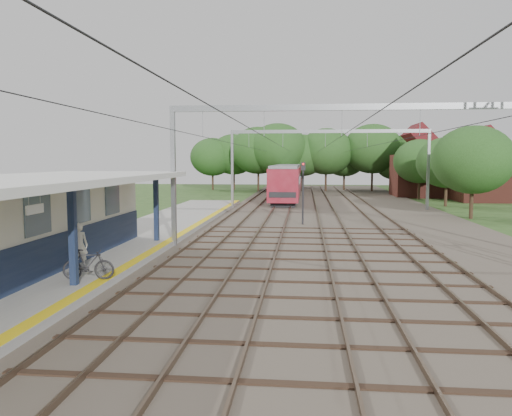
{
  "coord_description": "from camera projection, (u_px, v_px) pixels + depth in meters",
  "views": [
    {
      "loc": [
        1.5,
        -9.14,
        4.37
      ],
      "look_at": [
        -1.33,
        19.41,
        1.6
      ],
      "focal_mm": 35.0,
      "sensor_mm": 36.0,
      "label": 1
    }
  ],
  "objects": [
    {
      "name": "person",
      "position": [
        79.0,
        245.0,
        18.56
      ],
      "size": [
        0.7,
        0.54,
        1.7
      ],
      "primitive_type": "imported",
      "rotation": [
        0.0,
        0.0,
        3.37
      ],
      "color": "silver",
      "rests_on": "platform"
    },
    {
      "name": "tree_band",
      "position": [
        324.0,
        156.0,
        65.35
      ],
      "size": [
        31.72,
        30.88,
        8.82
      ],
      "color": "#382619",
      "rests_on": "ground"
    },
    {
      "name": "platform",
      "position": [
        119.0,
        247.0,
        24.21
      ],
      "size": [
        5.0,
        52.0,
        0.35
      ],
      "primitive_type": "cube",
      "color": "gray",
      "rests_on": "ground"
    },
    {
      "name": "station_building",
      "position": [
        4.0,
        227.0,
        17.23
      ],
      "size": [
        3.41,
        18.0,
        3.4
      ],
      "color": "beige",
      "rests_on": "platform"
    },
    {
      "name": "catenary_system",
      "position": [
        334.0,
        143.0,
        33.8
      ],
      "size": [
        17.22,
        88.0,
        7.0
      ],
      "color": "gray",
      "rests_on": "ground"
    },
    {
      "name": "house_far",
      "position": [
        428.0,
        170.0,
        59.25
      ],
      "size": [
        8.0,
        6.12,
        8.66
      ],
      "color": "brown",
      "rests_on": "ground"
    },
    {
      "name": "ground",
      "position": [
        225.0,
        387.0,
        9.62
      ],
      "size": [
        160.0,
        160.0,
        0.0
      ],
      "primitive_type": "plane",
      "color": "#2D4C1E",
      "rests_on": "ground"
    },
    {
      "name": "house_near",
      "position": [
        490.0,
        173.0,
        52.84
      ],
      "size": [
        7.0,
        6.12,
        7.89
      ],
      "color": "brown",
      "rests_on": "ground"
    },
    {
      "name": "yellow_stripe",
      "position": [
        164.0,
        244.0,
        23.97
      ],
      "size": [
        0.45,
        52.0,
        0.01
      ],
      "primitive_type": "cube",
      "color": "yellow",
      "rests_on": "platform"
    },
    {
      "name": "bicycle",
      "position": [
        88.0,
        264.0,
        16.74
      ],
      "size": [
        1.78,
        0.7,
        1.04
      ],
      "primitive_type": "imported",
      "rotation": [
        0.0,
        0.0,
        1.7
      ],
      "color": "black",
      "rests_on": "platform"
    },
    {
      "name": "rail_tracks",
      "position": [
        305.0,
        214.0,
        39.17
      ],
      "size": [
        11.8,
        88.0,
        0.15
      ],
      "color": "brown",
      "rests_on": "ballast_bed"
    },
    {
      "name": "ballast_bed",
      "position": [
        337.0,
        215.0,
        38.94
      ],
      "size": [
        18.0,
        90.0,
        0.1
      ],
      "primitive_type": "cube",
      "color": "#473D33",
      "rests_on": "ground"
    },
    {
      "name": "signal_post",
      "position": [
        303.0,
        186.0,
        32.87
      ],
      "size": [
        0.3,
        0.26,
        4.22
      ],
      "rotation": [
        0.0,
        0.0,
        0.07
      ],
      "color": "black",
      "rests_on": "ground"
    },
    {
      "name": "canopy",
      "position": [
        15.0,
        183.0,
        15.98
      ],
      "size": [
        6.4,
        20.0,
        3.44
      ],
      "color": "#121D39",
      "rests_on": "platform"
    },
    {
      "name": "train",
      "position": [
        289.0,
        179.0,
        61.47
      ],
      "size": [
        2.84,
        35.4,
        3.74
      ],
      "color": "black",
      "rests_on": "ballast_bed"
    }
  ]
}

